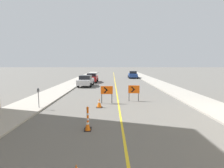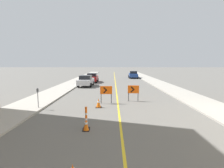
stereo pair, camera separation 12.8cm
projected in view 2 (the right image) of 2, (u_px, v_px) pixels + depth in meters
name	position (u px, v px, depth m)	size (l,w,h in m)	color
lane_stripe	(115.00, 84.00, 28.32)	(0.12, 72.73, 0.01)	gold
sidewalk_left	(72.00, 83.00, 28.35)	(3.07, 72.73, 0.12)	#9E998E
sidewalk_right	(159.00, 83.00, 28.27)	(3.07, 72.73, 0.12)	#9E998E
traffic_cone_fourth	(86.00, 125.00, 8.65)	(0.34, 0.34, 0.59)	black
traffic_cone_fifth	(99.00, 103.00, 13.16)	(0.44, 0.44, 0.69)	black
delineator_post_rear	(86.00, 119.00, 8.88)	(0.35, 0.35, 1.16)	black
arrow_barricade_primary	(106.00, 91.00, 14.43)	(1.00, 0.11, 1.44)	#EF560C
arrow_barricade_secondary	(133.00, 90.00, 15.30)	(0.98, 0.15, 1.39)	#EF560C
parked_car_curb_near	(86.00, 81.00, 25.23)	(1.99, 4.38, 1.59)	#B7B7BC
parked_car_curb_mid	(92.00, 78.00, 30.46)	(1.94, 4.32, 1.59)	maroon
parked_car_curb_far	(133.00, 75.00, 38.76)	(1.99, 4.38, 1.59)	navy
parking_meter_near_curb	(38.00, 94.00, 12.58)	(0.12, 0.11, 1.44)	#4C4C51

